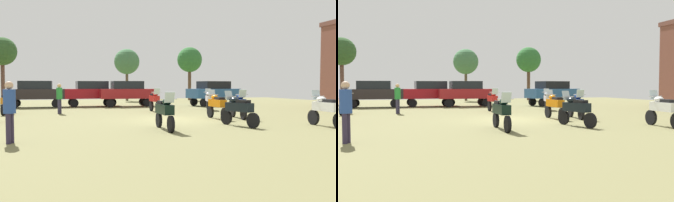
# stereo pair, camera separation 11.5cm
# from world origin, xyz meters

# --- Properties ---
(ground_plane) EXTENTS (44.00, 52.00, 0.02)m
(ground_plane) POSITION_xyz_m (0.00, 0.00, 0.01)
(ground_plane) COLOR olive
(motorcycle_1) EXTENTS (0.87, 2.19, 1.45)m
(motorcycle_1) POSITION_xyz_m (4.17, 5.34, 0.74)
(motorcycle_1) COLOR black
(motorcycle_1) RESTS_ON ground
(motorcycle_2) EXTENTS (0.62, 2.22, 1.44)m
(motorcycle_2) POSITION_xyz_m (-1.53, -3.51, 0.73)
(motorcycle_2) COLOR black
(motorcycle_2) RESTS_ON ground
(motorcycle_4) EXTENTS (0.66, 2.16, 1.47)m
(motorcycle_4) POSITION_xyz_m (3.26, -0.33, 0.74)
(motorcycle_4) COLOR black
(motorcycle_4) RESTS_ON ground
(motorcycle_6) EXTENTS (0.78, 2.10, 1.44)m
(motorcycle_6) POSITION_xyz_m (1.68, -3.26, 0.73)
(motorcycle_6) COLOR black
(motorcycle_6) RESTS_ON ground
(motorcycle_7) EXTENTS (0.62, 2.18, 1.47)m
(motorcycle_7) POSITION_xyz_m (4.89, -4.50, 0.74)
(motorcycle_7) COLOR black
(motorcycle_7) RESTS_ON ground
(motorcycle_8) EXTENTS (0.62, 2.14, 1.50)m
(motorcycle_8) POSITION_xyz_m (0.29, 4.91, 0.76)
(motorcycle_8) COLOR black
(motorcycle_8) RESTS_ON ground
(motorcycle_9) EXTENTS (0.62, 2.22, 1.45)m
(motorcycle_9) POSITION_xyz_m (2.09, -0.34, 0.73)
(motorcycle_9) COLOR black
(motorcycle_9) RESTS_ON ground
(motorcycle_11) EXTENTS (0.64, 2.11, 1.46)m
(motorcycle_11) POSITION_xyz_m (-8.21, 5.66, 0.74)
(motorcycle_11) COLOR black
(motorcycle_11) RESTS_ON ground
(car_1) EXTENTS (4.36, 1.96, 2.00)m
(car_1) POSITION_xyz_m (-0.32, 11.05, 1.19)
(car_1) COLOR black
(car_1) RESTS_ON ground
(car_3) EXTENTS (4.57, 2.62, 2.00)m
(car_3) POSITION_xyz_m (6.70, 10.11, 1.19)
(car_3) COLOR black
(car_3) RESTS_ON ground
(car_4) EXTENTS (4.43, 2.13, 2.00)m
(car_4) POSITION_xyz_m (-2.96, 12.02, 1.19)
(car_4) COLOR black
(car_4) RESTS_ON ground
(car_5) EXTENTS (4.31, 1.82, 2.00)m
(car_5) POSITION_xyz_m (-7.13, 11.90, 1.19)
(car_5) COLOR black
(car_5) RESTS_ON ground
(person_2) EXTENTS (0.44, 0.44, 1.78)m
(person_2) POSITION_xyz_m (-6.62, -5.06, 1.07)
(person_2) COLOR #2E263F
(person_2) RESTS_ON ground
(person_3) EXTENTS (0.46, 0.46, 1.76)m
(person_3) POSITION_xyz_m (-5.36, 5.27, 1.05)
(person_3) COLOR #312D46
(person_3) RESTS_ON ground
(tree_1) EXTENTS (2.73, 2.73, 5.59)m
(tree_1) POSITION_xyz_m (1.46, 21.00, 4.21)
(tree_1) COLOR brown
(tree_1) RESTS_ON ground
(tree_2) EXTENTS (2.79, 2.79, 5.94)m
(tree_2) POSITION_xyz_m (8.46, 20.41, 4.50)
(tree_2) COLOR #503929
(tree_2) RESTS_ON ground
(tree_3) EXTENTS (2.61, 2.61, 6.14)m
(tree_3) POSITION_xyz_m (-10.52, 19.35, 4.78)
(tree_3) COLOR brown
(tree_3) RESTS_ON ground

